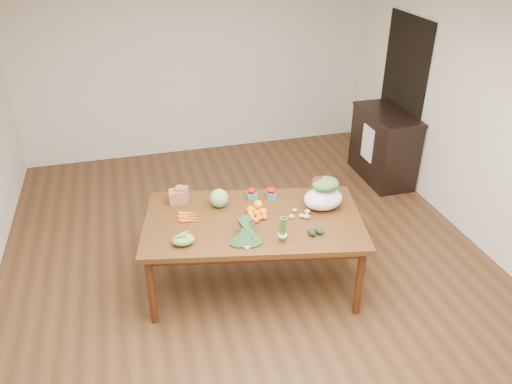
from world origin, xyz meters
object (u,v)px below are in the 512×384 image
object	(u,v)px
cabinet	(384,146)
salad_bag	(323,195)
dining_table	(253,252)
mandarin_cluster	(257,214)
asparagus_bundle	(283,229)
cabbage	(219,198)
paper_bag	(178,195)
kale_bunch	(246,234)

from	to	relation	value
cabinet	salad_bag	distance (m)	2.34
dining_table	mandarin_cluster	xyz separation A→B (m)	(0.03, 0.00, 0.42)
cabinet	asparagus_bundle	distance (m)	3.00
salad_bag	cabbage	bearing A→B (deg)	162.80
paper_bag	asparagus_bundle	distance (m)	1.17
cabinet	asparagus_bundle	size ratio (longest dim) A/B	4.08
salad_bag	paper_bag	bearing A→B (deg)	160.47
paper_bag	kale_bunch	world-z (taller)	kale_bunch
asparagus_bundle	paper_bag	bearing A→B (deg)	143.01
cabbage	kale_bunch	bearing A→B (deg)	-80.44
cabinet	paper_bag	world-z (taller)	cabinet
dining_table	kale_bunch	distance (m)	0.58
asparagus_bundle	salad_bag	world-z (taller)	salad_bag
dining_table	salad_bag	size ratio (longest dim) A/B	5.31
kale_bunch	salad_bag	size ratio (longest dim) A/B	1.07
dining_table	paper_bag	distance (m)	0.90
mandarin_cluster	salad_bag	size ratio (longest dim) A/B	0.48
cabbage	kale_bunch	size ratio (longest dim) A/B	0.45
paper_bag	asparagus_bundle	bearing A→B (deg)	-48.70
cabbage	paper_bag	bearing A→B (deg)	154.83
paper_bag	mandarin_cluster	distance (m)	0.81
cabbage	salad_bag	world-z (taller)	salad_bag
kale_bunch	paper_bag	bearing A→B (deg)	132.23
paper_bag	kale_bunch	xyz separation A→B (m)	(0.47, -0.80, 0.00)
cabinet	salad_bag	bearing A→B (deg)	-133.02
asparagus_bundle	salad_bag	distance (m)	0.68
dining_table	salad_bag	world-z (taller)	salad_bag
salad_bag	asparagus_bundle	bearing A→B (deg)	-142.15
dining_table	cabbage	size ratio (longest dim) A/B	11.10
paper_bag	cabbage	world-z (taller)	cabbage
mandarin_cluster	salad_bag	bearing A→B (deg)	0.81
cabbage	mandarin_cluster	world-z (taller)	cabbage
paper_bag	mandarin_cluster	bearing A→B (deg)	-35.75
dining_table	cabinet	size ratio (longest dim) A/B	1.94
kale_bunch	salad_bag	distance (m)	0.90
cabbage	salad_bag	size ratio (longest dim) A/B	0.48
paper_bag	dining_table	bearing A→B (deg)	-37.38
dining_table	asparagus_bundle	world-z (taller)	asparagus_bundle
mandarin_cluster	kale_bunch	bearing A→B (deg)	-118.75
cabbage	dining_table	bearing A→B (deg)	-49.90
cabinet	cabbage	xyz separation A→B (m)	(-2.51, -1.39, 0.37)
cabinet	cabbage	world-z (taller)	cabinet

